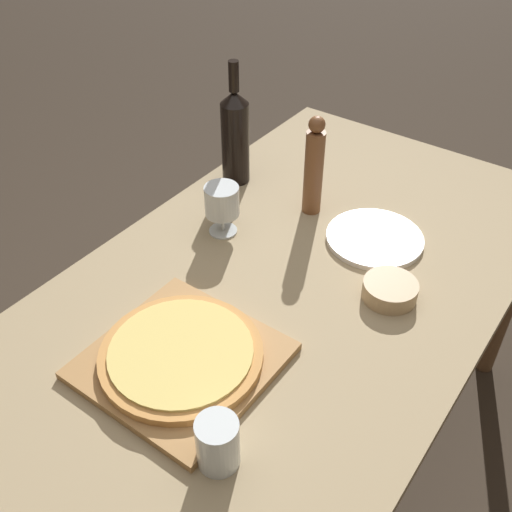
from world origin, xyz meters
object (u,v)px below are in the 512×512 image
Objects in this scene: pizza at (181,354)px; small_bowl at (390,290)px; pepper_mill at (314,168)px; wine_glass at (222,202)px; wine_bottle at (235,135)px.

small_bowl is at bearing 59.37° from pizza.
pizza is 0.63m from pepper_mill.
pepper_mill is 0.26m from wine_glass.
pepper_mill is 2.05× the size of wine_glass.
wine_glass is 0.47m from small_bowl.
pizza and small_bowl have the same top height.
wine_glass is (0.13, -0.22, -0.05)m from wine_bottle.
pepper_mill reaches higher than small_bowl.
wine_glass is 1.09× the size of small_bowl.
wine_bottle is 0.63m from small_bowl.
pepper_mill reaches higher than wine_glass.
wine_glass is at bearing 117.70° from pizza.
wine_bottle is at bearing 118.41° from pizza.
wine_bottle is 0.26m from pepper_mill.
pizza is 0.71m from wine_bottle.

